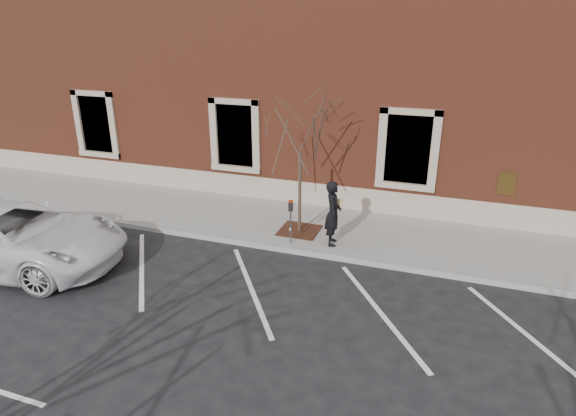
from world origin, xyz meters
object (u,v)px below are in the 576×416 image
at_px(parking_meter, 291,214).
at_px(sapling, 300,129).
at_px(white_truck, 8,236).
at_px(man, 333,213).

xyz_separation_m(parking_meter, sapling, (-0.03, 0.90, 2.24)).
xyz_separation_m(sapling, white_truck, (-6.72, -4.40, -2.45)).
height_order(man, parking_meter, man).
xyz_separation_m(man, sapling, (-1.17, 0.55, 2.21)).
xyz_separation_m(man, white_truck, (-7.89, -3.85, -0.24)).
height_order(man, white_truck, man).
distance_m(sapling, white_truck, 8.40).
bearing_deg(man, parking_meter, 94.49).
bearing_deg(sapling, man, -25.10).
bearing_deg(man, white_truck, 103.35).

